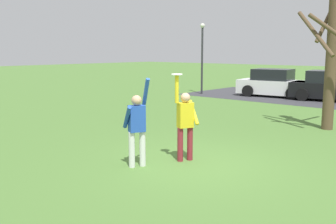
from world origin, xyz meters
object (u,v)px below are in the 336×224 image
Objects in this scene: bare_tree_tall at (333,44)px; person_defender at (137,125)px; person_catcher at (185,121)px; parked_car_white at (274,84)px; parked_car_black at (331,87)px; lamppost_by_lot at (202,51)px; frisbee_disc at (177,74)px.

person_defender is at bearing -103.92° from bare_tree_tall.
person_catcher is 0.37× the size of bare_tree_tall.
parked_car_black is (3.15, 0.18, 0.00)m from parked_car_white.
parked_car_black is at bearing 27.81° from person_defender.
parked_car_black is 1.01× the size of lamppost_by_lot.
person_catcher is at bearing 65.09° from frisbee_disc.
bare_tree_tall is at bearing 77.77° from frisbee_disc.
person_defender is 0.48× the size of parked_car_black.
person_catcher reaches higher than person_defender.
lamppost_by_lot is at bearing -172.56° from parked_car_black.
parked_car_black is 8.47m from bare_tree_tall.
person_catcher is 14.40m from parked_car_white.
person_catcher is 13.94m from parked_car_black.
lamppost_by_lot reaches higher than person_catcher.
frisbee_disc is at bearing -102.23° from bare_tree_tall.
lamppost_by_lot is at bearing 124.19° from frisbee_disc.
lamppost_by_lot is (-7.12, -1.86, 1.86)m from parked_car_black.
frisbee_disc reaches higher than parked_car_white.
bare_tree_tall is at bearing 10.98° from person_defender.
person_catcher is 1.02× the size of person_defender.
person_defender is at bearing -82.44° from parked_car_white.
bare_tree_tall is (1.27, 6.07, 1.86)m from person_catcher.
parked_car_white is (-4.43, 13.70, -0.25)m from person_catcher.
person_catcher reaches higher than parked_car_black.
parked_car_white is 1.01× the size of lamppost_by_lot.
frisbee_disc is (0.42, 0.90, 1.11)m from person_defender.
bare_tree_tall is at bearing -79.21° from parked_car_black.
frisbee_disc is 0.06× the size of parked_car_white.
frisbee_disc reaches higher than person_defender.
bare_tree_tall reaches higher than frisbee_disc.
frisbee_disc is at bearing -0.00° from person_catcher.
parked_car_white is at bearing 23.06° from lamppost_by_lot.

